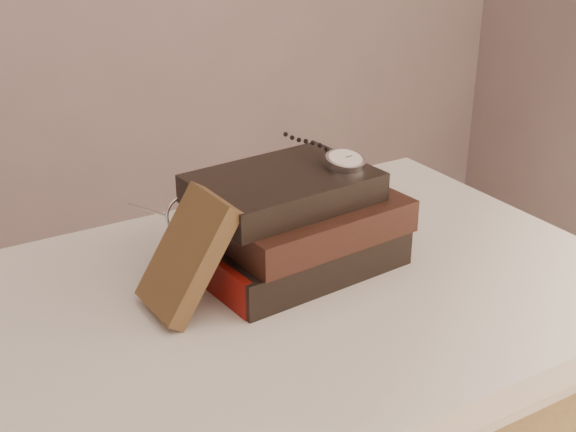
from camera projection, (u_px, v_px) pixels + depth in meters
table at (248, 359)px, 1.00m from camera, size 1.00×0.60×0.75m
book_stack at (295, 223)px, 1.02m from camera, size 0.28×0.20×0.13m
journal at (187, 255)px, 0.92m from camera, size 0.11×0.10×0.14m
pocket_watch at (343, 160)px, 1.02m from camera, size 0.06×0.16×0.02m
eyeglasses at (200, 209)px, 1.03m from camera, size 0.12×0.14×0.05m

